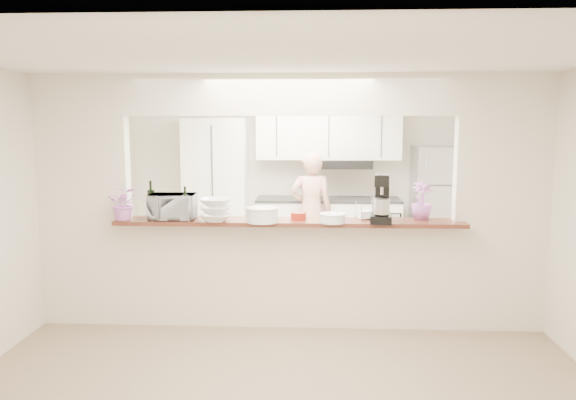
# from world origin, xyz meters

# --- Properties ---
(floor) EXTENTS (6.00, 6.00, 0.00)m
(floor) POSITION_xyz_m (0.00, 0.00, 0.00)
(floor) COLOR gray
(floor) RESTS_ON ground
(tile_overlay) EXTENTS (5.00, 2.90, 0.01)m
(tile_overlay) POSITION_xyz_m (0.00, 1.55, 0.01)
(tile_overlay) COLOR beige
(tile_overlay) RESTS_ON floor
(partition) EXTENTS (5.00, 0.15, 2.50)m
(partition) POSITION_xyz_m (0.00, 0.00, 1.48)
(partition) COLOR white
(partition) RESTS_ON floor
(bar_counter) EXTENTS (3.40, 0.38, 1.09)m
(bar_counter) POSITION_xyz_m (0.00, -0.00, 0.58)
(bar_counter) COLOR white
(bar_counter) RESTS_ON floor
(kitchen_cabinets) EXTENTS (3.15, 0.62, 2.25)m
(kitchen_cabinets) POSITION_xyz_m (-0.19, 2.72, 0.97)
(kitchen_cabinets) COLOR white
(kitchen_cabinets) RESTS_ON floor
(refrigerator) EXTENTS (0.75, 0.70, 1.70)m
(refrigerator) POSITION_xyz_m (2.05, 2.65, 0.85)
(refrigerator) COLOR #B4B4B9
(refrigerator) RESTS_ON floor
(flower_left) EXTENTS (0.31, 0.27, 0.33)m
(flower_left) POSITION_xyz_m (-1.60, -0.15, 1.25)
(flower_left) COLOR #E679D3
(flower_left) RESTS_ON bar_counter
(wine_bottle_a) EXTENTS (0.07, 0.07, 0.37)m
(wine_bottle_a) POSITION_xyz_m (-1.40, 0.07, 1.23)
(wine_bottle_a) COLOR black
(wine_bottle_a) RESTS_ON bar_counter
(wine_bottle_b) EXTENTS (0.07, 0.07, 0.34)m
(wine_bottle_b) POSITION_xyz_m (-1.00, -0.15, 1.22)
(wine_bottle_b) COLOR black
(wine_bottle_b) RESTS_ON bar_counter
(toaster_oven) EXTENTS (0.46, 0.33, 0.25)m
(toaster_oven) POSITION_xyz_m (-1.15, -0.05, 1.21)
(toaster_oven) COLOR silver
(toaster_oven) RESTS_ON bar_counter
(serving_bowls) EXTENTS (0.32, 0.32, 0.22)m
(serving_bowls) POSITION_xyz_m (-0.70, -0.17, 1.20)
(serving_bowls) COLOR white
(serving_bowls) RESTS_ON bar_counter
(plate_stack_a) EXTENTS (0.31, 0.31, 0.14)m
(plate_stack_a) POSITION_xyz_m (-0.25, -0.19, 1.16)
(plate_stack_a) COLOR white
(plate_stack_a) RESTS_ON bar_counter
(plate_stack_b) EXTENTS (0.25, 0.25, 0.09)m
(plate_stack_b) POSITION_xyz_m (0.42, -0.19, 1.13)
(plate_stack_b) COLOR white
(plate_stack_b) RESTS_ON bar_counter
(red_bowl) EXTENTS (0.15, 0.15, 0.07)m
(red_bowl) POSITION_xyz_m (0.09, -0.03, 1.13)
(red_bowl) COLOR maroon
(red_bowl) RESTS_ON bar_counter
(tan_bowl) EXTENTS (0.15, 0.15, 0.07)m
(tan_bowl) POSITION_xyz_m (0.40, -0.03, 1.13)
(tan_bowl) COLOR #C1B288
(tan_bowl) RESTS_ON bar_counter
(utensil_caddy) EXTENTS (0.30, 0.23, 0.25)m
(utensil_caddy) POSITION_xyz_m (0.80, 0.05, 1.19)
(utensil_caddy) COLOR silver
(utensil_caddy) RESTS_ON bar_counter
(stand_mixer) EXTENTS (0.24, 0.34, 0.46)m
(stand_mixer) POSITION_xyz_m (0.89, -0.13, 1.30)
(stand_mixer) COLOR black
(stand_mixer) RESTS_ON bar_counter
(flower_right) EXTENTS (0.27, 0.27, 0.37)m
(flower_right) POSITION_xyz_m (1.30, 0.05, 1.27)
(flower_right) COLOR #B66BC6
(flower_right) RESTS_ON bar_counter
(person) EXTENTS (0.60, 0.40, 1.62)m
(person) POSITION_xyz_m (0.20, 2.30, 0.81)
(person) COLOR tan
(person) RESTS_ON floor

